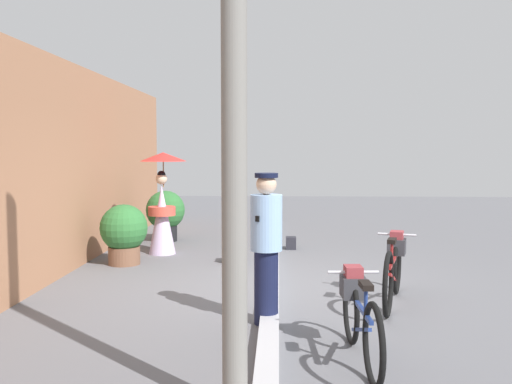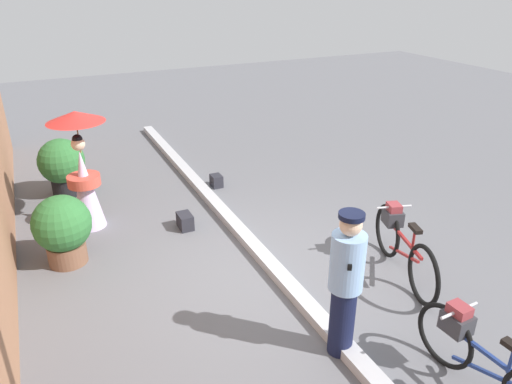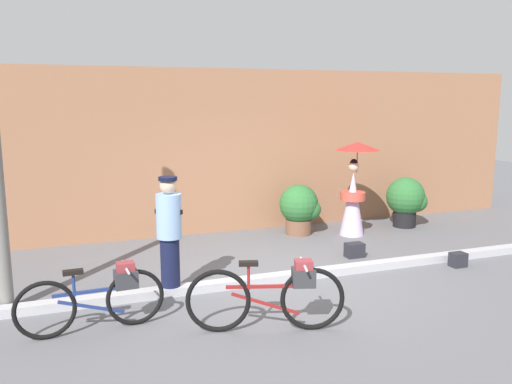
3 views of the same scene
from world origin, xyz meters
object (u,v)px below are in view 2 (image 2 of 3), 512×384
(person_officer, at_px, (345,282))
(potted_plant_small, at_px, (63,164))
(bicycle_near_officer, at_px, (480,356))
(bicycle_far_side, at_px, (402,243))
(person_with_parasol, at_px, (83,170))
(backpack_spare, at_px, (185,221))
(potted_plant_by_door, at_px, (64,227))
(backpack_on_pavement, at_px, (217,181))

(person_officer, distance_m, potted_plant_small, 5.82)
(bicycle_near_officer, distance_m, bicycle_far_side, 1.99)
(person_with_parasol, bearing_deg, bicycle_far_side, -131.49)
(backpack_spare, bearing_deg, potted_plant_small, 35.80)
(person_with_parasol, distance_m, potted_plant_by_door, 1.11)
(person_officer, relative_size, potted_plant_small, 1.57)
(bicycle_near_officer, relative_size, potted_plant_by_door, 1.69)
(bicycle_far_side, relative_size, person_with_parasol, 0.97)
(bicycle_near_officer, relative_size, backpack_on_pavement, 6.91)
(bicycle_near_officer, height_order, person_officer, person_officer)
(bicycle_near_officer, height_order, backpack_spare, bicycle_near_officer)
(person_with_parasol, xyz_separation_m, backpack_spare, (-0.73, -1.32, -0.81))
(bicycle_near_officer, relative_size, person_with_parasol, 0.91)
(bicycle_far_side, distance_m, potted_plant_by_door, 4.49)
(potted_plant_small, bearing_deg, bicycle_near_officer, -154.50)
(bicycle_near_officer, bearing_deg, potted_plant_by_door, 38.87)
(potted_plant_small, relative_size, backpack_spare, 3.40)
(person_officer, xyz_separation_m, potted_plant_small, (5.39, 2.18, -0.29))
(bicycle_near_officer, height_order, backpack_on_pavement, bicycle_near_officer)
(person_with_parasol, relative_size, potted_plant_small, 1.76)
(person_officer, distance_m, person_with_parasol, 4.45)
(bicycle_far_side, bearing_deg, person_with_parasol, 48.51)
(potted_plant_small, relative_size, backpack_on_pavement, 4.30)
(potted_plant_by_door, relative_size, backpack_spare, 3.23)
(bicycle_far_side, distance_m, person_with_parasol, 4.71)
(person_with_parasol, bearing_deg, backpack_on_pavement, -76.56)
(potted_plant_small, xyz_separation_m, backpack_on_pavement, (-0.84, -2.55, -0.46))
(bicycle_near_officer, relative_size, person_officer, 1.02)
(potted_plant_by_door, relative_size, backpack_on_pavement, 4.09)
(potted_plant_by_door, xyz_separation_m, potted_plant_small, (2.34, -0.21, 0.05))
(person_officer, height_order, backpack_on_pavement, person_officer)
(bicycle_far_side, relative_size, backpack_spare, 5.77)
(bicycle_near_officer, distance_m, backpack_on_pavement, 5.56)
(person_with_parasol, xyz_separation_m, potted_plant_small, (1.40, 0.21, -0.36))
(person_officer, height_order, person_with_parasol, person_with_parasol)
(bicycle_near_officer, xyz_separation_m, backpack_spare, (4.24, 1.50, -0.29))
(backpack_spare, bearing_deg, potted_plant_by_door, 96.96)
(potted_plant_by_door, height_order, potted_plant_small, potted_plant_small)
(bicycle_far_side, relative_size, potted_plant_by_door, 1.79)
(bicycle_near_officer, bearing_deg, person_with_parasol, 29.61)
(potted_plant_small, distance_m, backpack_on_pavement, 2.73)
(potted_plant_small, bearing_deg, backpack_on_pavement, -108.22)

